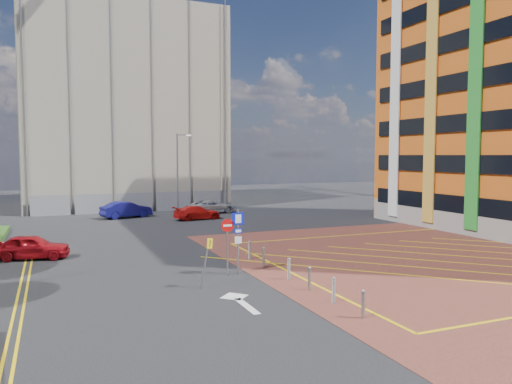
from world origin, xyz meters
TOP-DOWN VIEW (x-y plane):
  - ground at (0.00, 0.00)m, footprint 140.00×140.00m
  - forecourt at (14.00, 0.00)m, footprint 26.00×26.00m
  - lamp_back at (4.08, 28.00)m, footprint 1.53×0.16m
  - sign_cluster at (0.30, 0.98)m, footprint 1.17×0.12m
  - warning_sign at (-1.69, -0.97)m, footprint 0.66×0.40m
  - bollard_row at (2.30, -1.67)m, footprint 0.14×11.14m
  - construction_building at (0.00, 40.00)m, footprint 21.20×19.20m
  - construction_fence at (1.00, 30.00)m, footprint 21.60×0.06m
  - car_red_left at (-9.00, 8.80)m, footprint 4.34×2.51m
  - car_blue_back at (-1.46, 25.71)m, footprint 4.94×2.84m
  - car_red_back at (4.33, 21.97)m, footprint 4.51×2.32m
  - car_silver_back at (7.05, 26.24)m, footprint 5.14×2.99m

SIDE VIEW (x-z plane):
  - ground at x=0.00m, z-range 0.00..0.00m
  - forecourt at x=14.00m, z-range 0.00..0.02m
  - bollard_row at x=2.30m, z-range 0.02..0.92m
  - car_red_back at x=4.33m, z-range 0.00..1.25m
  - car_silver_back at x=7.05m, z-range 0.00..1.34m
  - car_red_left at x=-9.00m, z-range 0.00..1.39m
  - car_blue_back at x=-1.46m, z-range 0.00..1.54m
  - construction_fence at x=1.00m, z-range 0.00..2.00m
  - warning_sign at x=-1.69m, z-range 0.30..2.55m
  - sign_cluster at x=0.30m, z-range 0.35..3.55m
  - lamp_back at x=4.08m, z-range 0.36..8.36m
  - construction_building at x=0.00m, z-range 0.00..22.00m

